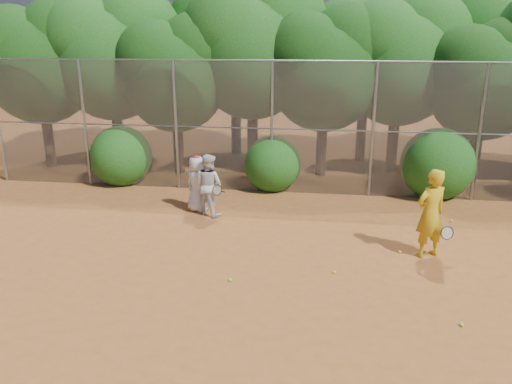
# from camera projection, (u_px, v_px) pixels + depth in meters

# --- Properties ---
(ground) EXTENTS (80.00, 80.00, 0.00)m
(ground) POSITION_uv_depth(u_px,v_px,m) (288.00, 285.00, 9.93)
(ground) COLOR #975222
(ground) RESTS_ON ground
(fence_back) EXTENTS (20.05, 0.09, 4.03)m
(fence_back) POSITION_uv_depth(u_px,v_px,m) (301.00, 128.00, 14.97)
(fence_back) COLOR gray
(fence_back) RESTS_ON ground
(tree_0) EXTENTS (4.38, 3.81, 6.00)m
(tree_0) POSITION_uv_depth(u_px,v_px,m) (40.00, 58.00, 17.53)
(tree_0) COLOR black
(tree_0) RESTS_ON ground
(tree_1) EXTENTS (4.64, 4.03, 6.35)m
(tree_1) POSITION_uv_depth(u_px,v_px,m) (113.00, 51.00, 17.61)
(tree_1) COLOR black
(tree_1) RESTS_ON ground
(tree_2) EXTENTS (3.99, 3.47, 5.47)m
(tree_2) POSITION_uv_depth(u_px,v_px,m) (176.00, 70.00, 16.80)
(tree_2) COLOR black
(tree_2) RESTS_ON ground
(tree_3) EXTENTS (4.89, 4.26, 6.70)m
(tree_3) POSITION_uv_depth(u_px,v_px,m) (254.00, 44.00, 17.17)
(tree_3) COLOR black
(tree_3) RESTS_ON ground
(tree_4) EXTENTS (4.19, 3.64, 5.73)m
(tree_4) POSITION_uv_depth(u_px,v_px,m) (326.00, 65.00, 16.47)
(tree_4) COLOR black
(tree_4) RESTS_ON ground
(tree_5) EXTENTS (4.51, 3.92, 6.17)m
(tree_5) POSITION_uv_depth(u_px,v_px,m) (402.00, 55.00, 16.81)
(tree_5) COLOR black
(tree_5) RESTS_ON ground
(tree_6) EXTENTS (3.86, 3.36, 5.29)m
(tree_6) POSITION_uv_depth(u_px,v_px,m) (486.00, 76.00, 15.71)
(tree_6) COLOR black
(tree_6) RESTS_ON ground
(tree_9) EXTENTS (4.83, 4.20, 6.62)m
(tree_9) POSITION_uv_depth(u_px,v_px,m) (112.00, 44.00, 19.85)
(tree_9) COLOR black
(tree_9) RESTS_ON ground
(tree_10) EXTENTS (5.15, 4.48, 7.06)m
(tree_10) POSITION_uv_depth(u_px,v_px,m) (237.00, 36.00, 19.30)
(tree_10) COLOR black
(tree_10) RESTS_ON ground
(tree_11) EXTENTS (4.64, 4.03, 6.35)m
(tree_11) POSITION_uv_depth(u_px,v_px,m) (368.00, 50.00, 18.41)
(tree_11) COLOR black
(tree_11) RESTS_ON ground
(tree_12) EXTENTS (5.02, 4.37, 6.88)m
(tree_12) POSITION_uv_depth(u_px,v_px,m) (493.00, 40.00, 18.28)
(tree_12) COLOR black
(tree_12) RESTS_ON ground
(bush_0) EXTENTS (2.00, 2.00, 2.00)m
(bush_0) POSITION_uv_depth(u_px,v_px,m) (121.00, 153.00, 16.34)
(bush_0) COLOR #184F13
(bush_0) RESTS_ON ground
(bush_1) EXTENTS (1.80, 1.80, 1.80)m
(bush_1) POSITION_uv_depth(u_px,v_px,m) (273.00, 161.00, 15.72)
(bush_1) COLOR #184F13
(bush_1) RESTS_ON ground
(bush_2) EXTENTS (2.20, 2.20, 2.20)m
(bush_2) POSITION_uv_depth(u_px,v_px,m) (438.00, 161.00, 15.01)
(bush_2) COLOR #184F13
(bush_2) RESTS_ON ground
(player_yellow) EXTENTS (0.95, 0.78, 2.02)m
(player_yellow) POSITION_uv_depth(u_px,v_px,m) (430.00, 214.00, 10.91)
(player_yellow) COLOR gold
(player_yellow) RESTS_ON ground
(player_teen) EXTENTS (0.91, 0.80, 1.60)m
(player_teen) POSITION_uv_depth(u_px,v_px,m) (197.00, 184.00, 13.80)
(player_teen) COLOR silver
(player_teen) RESTS_ON ground
(player_white) EXTENTS (1.03, 0.96, 1.70)m
(player_white) POSITION_uv_depth(u_px,v_px,m) (209.00, 185.00, 13.52)
(player_white) COLOR silver
(player_white) RESTS_ON ground
(ball_0) EXTENTS (0.07, 0.07, 0.07)m
(ball_0) POSITION_uv_depth(u_px,v_px,m) (334.00, 272.00, 10.37)
(ball_0) COLOR #B9E028
(ball_0) RESTS_ON ground
(ball_1) EXTENTS (0.07, 0.07, 0.07)m
(ball_1) POSITION_uv_depth(u_px,v_px,m) (400.00, 252.00, 11.33)
(ball_1) COLOR #B9E028
(ball_1) RESTS_ON ground
(ball_2) EXTENTS (0.07, 0.07, 0.07)m
(ball_2) POSITION_uv_depth(u_px,v_px,m) (461.00, 325.00, 8.52)
(ball_2) COLOR #B9E028
(ball_2) RESTS_ON ground
(ball_3) EXTENTS (0.07, 0.07, 0.07)m
(ball_3) POSITION_uv_depth(u_px,v_px,m) (424.00, 251.00, 11.36)
(ball_3) COLOR #B9E028
(ball_3) RESTS_ON ground
(ball_4) EXTENTS (0.07, 0.07, 0.07)m
(ball_4) POSITION_uv_depth(u_px,v_px,m) (230.00, 280.00, 10.06)
(ball_4) COLOR #B9E028
(ball_4) RESTS_ON ground
(ball_5) EXTENTS (0.07, 0.07, 0.07)m
(ball_5) POSITION_uv_depth(u_px,v_px,m) (451.00, 221.00, 13.19)
(ball_5) COLOR #B9E028
(ball_5) RESTS_ON ground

